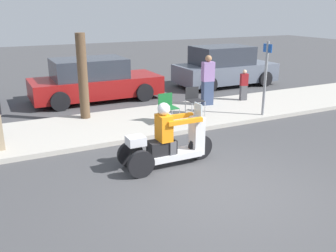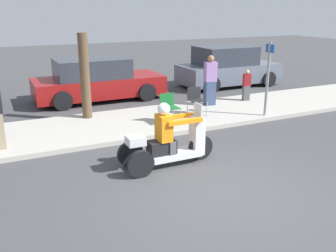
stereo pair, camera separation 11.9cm
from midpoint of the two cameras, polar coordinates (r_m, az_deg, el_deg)
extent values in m
plane|color=#424244|center=(7.06, 7.91, -9.98)|extent=(60.00, 60.00, 0.00)
cube|color=#B2ADA3|center=(10.85, -5.74, 0.47)|extent=(28.00, 2.80, 0.12)
cylinder|color=black|center=(8.35, 4.52, -3.23)|extent=(0.56, 0.10, 0.56)
cylinder|color=black|center=(7.47, -4.59, -5.84)|extent=(0.56, 0.10, 0.56)
cylinder|color=black|center=(7.98, -6.19, -4.30)|extent=(0.56, 0.10, 0.56)
cube|color=silver|center=(8.02, -0.43, -4.52)|extent=(1.46, 0.41, 0.14)
cube|color=black|center=(7.88, -1.38, -3.24)|extent=(0.58, 0.33, 0.29)
cube|color=silver|center=(8.20, 3.97, -1.43)|extent=(0.24, 0.33, 0.84)
cube|color=silver|center=(8.05, 4.18, 2.42)|extent=(0.03, 0.30, 0.30)
cube|color=silver|center=(7.59, -5.39, -2.25)|extent=(0.36, 0.33, 0.18)
cube|color=orange|center=(7.76, -1.07, -0.27)|extent=(0.26, 0.38, 0.55)
sphere|color=white|center=(7.64, -1.09, 2.62)|extent=(0.26, 0.26, 0.26)
cube|color=#515156|center=(7.85, 0.18, -3.31)|extent=(0.14, 0.14, 0.29)
cube|color=#515156|center=(8.05, -0.58, -2.76)|extent=(0.14, 0.14, 0.29)
cube|color=orange|center=(7.72, 2.23, 0.69)|extent=(0.80, 0.09, 0.09)
cube|color=orange|center=(8.06, 0.87, 1.44)|extent=(0.80, 0.09, 0.09)
cube|color=#38476B|center=(12.57, 5.75, 5.03)|extent=(0.38, 0.27, 0.80)
cube|color=#9972B2|center=(12.44, 5.85, 8.25)|extent=(0.42, 0.28, 0.63)
sphere|color=#9E704C|center=(12.37, 5.92, 10.19)|extent=(0.22, 0.22, 0.22)
cube|color=#515156|center=(13.42, 11.16, 4.99)|extent=(0.26, 0.20, 0.52)
cube|color=maroon|center=(13.33, 11.28, 6.94)|extent=(0.28, 0.21, 0.41)
sphere|color=beige|center=(13.28, 11.35, 8.12)|extent=(0.14, 0.14, 0.14)
cylinder|color=#A5A8AD|center=(11.08, 3.35, 2.40)|extent=(0.02, 0.02, 0.44)
cylinder|color=#A5A8AD|center=(11.28, 5.35, 2.63)|extent=(0.02, 0.02, 0.44)
cylinder|color=#A5A8AD|center=(11.46, 2.36, 2.93)|extent=(0.02, 0.02, 0.44)
cylinder|color=#A5A8AD|center=(11.65, 4.31, 3.15)|extent=(0.02, 0.02, 0.44)
cube|color=#232326|center=(11.31, 3.87, 3.91)|extent=(0.46, 0.46, 0.02)
cube|color=#232326|center=(11.45, 3.38, 5.03)|extent=(0.44, 0.04, 0.38)
cylinder|color=#A5A8AD|center=(10.23, -0.71, 1.12)|extent=(0.02, 0.02, 0.44)
cylinder|color=#A5A8AD|center=(10.43, 1.44, 1.44)|extent=(0.02, 0.02, 0.44)
cylinder|color=#A5A8AD|center=(10.60, -1.80, 1.72)|extent=(0.02, 0.02, 0.44)
cylinder|color=#A5A8AD|center=(10.80, 0.30, 2.02)|extent=(0.02, 0.02, 0.44)
cube|color=#19662D|center=(10.45, -0.19, 2.80)|extent=(0.45, 0.45, 0.02)
cube|color=#19662D|center=(10.59, -0.75, 4.01)|extent=(0.44, 0.04, 0.38)
cube|color=slate|center=(16.47, 8.52, 8.05)|extent=(4.31, 1.89, 0.75)
cube|color=#2D333D|center=(16.24, 8.00, 10.62)|extent=(2.37, 1.70, 0.76)
cylinder|color=black|center=(16.62, 14.36, 6.98)|extent=(0.64, 0.22, 0.64)
cylinder|color=black|center=(18.07, 10.47, 8.06)|extent=(0.64, 0.22, 0.64)
cylinder|color=black|center=(14.97, 6.09, 6.29)|extent=(0.64, 0.22, 0.64)
cylinder|color=black|center=(16.57, 2.58, 7.48)|extent=(0.64, 0.22, 0.64)
cube|color=maroon|center=(13.91, -11.11, 5.96)|extent=(4.60, 1.88, 0.66)
cube|color=#2D333D|center=(13.74, -12.21, 8.60)|extent=(2.53, 1.69, 0.68)
cylinder|color=black|center=(13.55, -3.87, 5.14)|extent=(0.64, 0.22, 0.64)
cylinder|color=black|center=(15.27, -6.61, 6.50)|extent=(0.64, 0.22, 0.64)
cylinder|color=black|center=(12.74, -16.39, 3.65)|extent=(0.64, 0.22, 0.64)
cylinder|color=black|center=(14.56, -17.77, 5.22)|extent=(0.64, 0.22, 0.64)
cylinder|color=brown|center=(11.10, -13.16, 7.34)|extent=(0.28, 0.28, 2.46)
cylinder|color=gray|center=(11.50, 14.30, 6.95)|extent=(0.08, 0.08, 2.20)
cube|color=#1E51AD|center=(11.37, 14.65, 11.40)|extent=(0.02, 0.36, 0.24)
camera|label=1|loc=(0.06, -90.44, -0.14)|focal=40.00mm
camera|label=2|loc=(0.06, 89.56, 0.14)|focal=40.00mm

